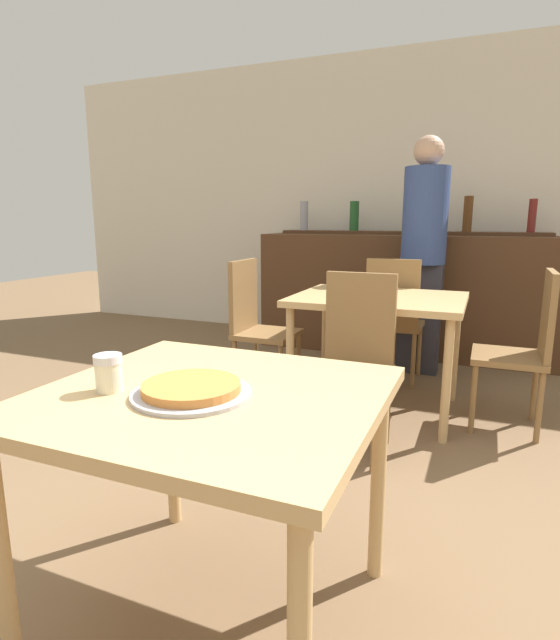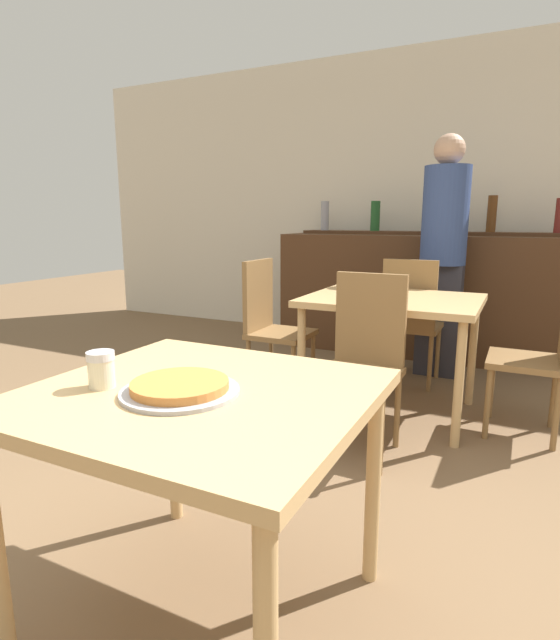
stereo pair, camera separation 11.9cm
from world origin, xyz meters
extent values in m
plane|color=brown|center=(0.00, 0.00, 0.00)|extent=(16.00, 16.00, 0.00)
cube|color=silver|center=(0.00, 3.96, 1.40)|extent=(8.00, 0.05, 2.80)
cube|color=tan|center=(0.00, 0.00, 0.72)|extent=(0.95, 0.89, 0.04)
cylinder|color=tan|center=(-0.41, -0.38, 0.35)|extent=(0.05, 0.05, 0.70)
cylinder|color=tan|center=(-0.41, 0.38, 0.35)|extent=(0.05, 0.05, 0.70)
cylinder|color=tan|center=(0.41, 0.38, 0.35)|extent=(0.05, 0.05, 0.70)
cube|color=tan|center=(0.09, 1.93, 0.72)|extent=(1.04, 0.83, 0.04)
cylinder|color=tan|center=(-0.37, 1.57, 0.35)|extent=(0.05, 0.05, 0.70)
cylinder|color=tan|center=(0.54, 1.57, 0.35)|extent=(0.05, 0.05, 0.70)
cylinder|color=tan|center=(-0.37, 2.29, 0.35)|extent=(0.05, 0.05, 0.70)
cylinder|color=tan|center=(0.54, 2.29, 0.35)|extent=(0.05, 0.05, 0.70)
cube|color=#4C2D19|center=(0.00, 3.45, 0.54)|extent=(2.60, 0.56, 1.08)
cube|color=#4C2D19|center=(0.00, 3.59, 1.09)|extent=(2.39, 0.24, 0.03)
cylinder|color=#9999A3|center=(-1.02, 3.59, 1.25)|extent=(0.08, 0.08, 0.28)
cylinder|color=#1E5123|center=(-0.51, 3.59, 1.24)|extent=(0.09, 0.09, 0.28)
cylinder|color=#9999A3|center=(0.00, 3.59, 1.25)|extent=(0.08, 0.08, 0.28)
cylinder|color=#5B3314|center=(0.51, 3.59, 1.26)|extent=(0.08, 0.08, 0.31)
cylinder|color=maroon|center=(1.02, 3.59, 1.24)|extent=(0.07, 0.07, 0.28)
cube|color=olive|center=(0.09, 1.26, 0.43)|extent=(0.40, 0.40, 0.04)
cube|color=olive|center=(0.09, 1.45, 0.69)|extent=(0.38, 0.04, 0.49)
cylinder|color=olive|center=(-0.08, 1.09, 0.21)|extent=(0.03, 0.03, 0.41)
cylinder|color=olive|center=(0.26, 1.09, 0.21)|extent=(0.03, 0.03, 0.41)
cylinder|color=olive|center=(-0.08, 1.43, 0.21)|extent=(0.03, 0.03, 0.41)
cylinder|color=olive|center=(0.26, 1.43, 0.21)|extent=(0.03, 0.03, 0.41)
cube|color=olive|center=(0.09, 2.60, 0.43)|extent=(0.40, 0.40, 0.04)
cube|color=olive|center=(0.09, 2.42, 0.69)|extent=(0.38, 0.04, 0.49)
cylinder|color=olive|center=(0.26, 2.77, 0.21)|extent=(0.03, 0.03, 0.41)
cylinder|color=olive|center=(-0.08, 2.77, 0.21)|extent=(0.03, 0.03, 0.41)
cylinder|color=olive|center=(0.26, 2.43, 0.21)|extent=(0.03, 0.03, 0.41)
cylinder|color=olive|center=(-0.08, 2.43, 0.21)|extent=(0.03, 0.03, 0.41)
cube|color=olive|center=(-0.68, 1.93, 0.43)|extent=(0.40, 0.40, 0.04)
cube|color=olive|center=(-0.86, 1.93, 0.69)|extent=(0.04, 0.38, 0.49)
cylinder|color=olive|center=(-0.51, 1.76, 0.21)|extent=(0.03, 0.03, 0.41)
cylinder|color=olive|center=(-0.51, 2.10, 0.21)|extent=(0.03, 0.03, 0.41)
cylinder|color=olive|center=(-0.85, 1.76, 0.21)|extent=(0.03, 0.03, 0.41)
cylinder|color=olive|center=(-0.85, 2.10, 0.21)|extent=(0.03, 0.03, 0.41)
cube|color=olive|center=(0.85, 1.93, 0.43)|extent=(0.40, 0.40, 0.04)
cube|color=olive|center=(1.03, 1.93, 0.69)|extent=(0.04, 0.38, 0.49)
cylinder|color=olive|center=(0.68, 2.10, 0.21)|extent=(0.03, 0.03, 0.41)
cylinder|color=olive|center=(0.68, 1.76, 0.21)|extent=(0.03, 0.03, 0.41)
cylinder|color=olive|center=(1.02, 2.10, 0.21)|extent=(0.03, 0.03, 0.41)
cylinder|color=olive|center=(1.02, 1.76, 0.21)|extent=(0.03, 0.03, 0.41)
cylinder|color=#A3A3A8|center=(-0.03, -0.05, 0.75)|extent=(0.33, 0.33, 0.01)
cylinder|color=#CC7A38|center=(-0.03, -0.05, 0.77)|extent=(0.27, 0.27, 0.02)
cylinder|color=beige|center=(-0.26, -0.11, 0.79)|extent=(0.07, 0.07, 0.08)
cylinder|color=silver|center=(-0.26, -0.11, 0.84)|extent=(0.08, 0.08, 0.02)
cube|color=#2D2D38|center=(0.23, 2.87, 0.44)|extent=(0.32, 0.18, 0.88)
cylinder|color=#33477F|center=(0.23, 2.87, 1.24)|extent=(0.34, 0.34, 0.73)
sphere|color=tan|center=(0.23, 2.87, 1.72)|extent=(0.23, 0.23, 0.23)
camera|label=1|loc=(0.70, -1.16, 1.22)|focal=28.00mm
camera|label=2|loc=(0.80, -1.11, 1.22)|focal=28.00mm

